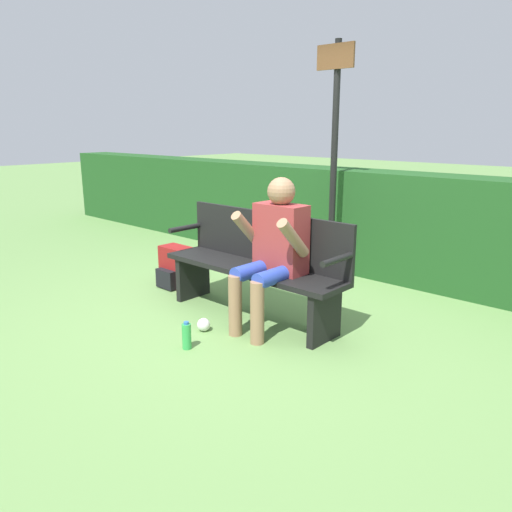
% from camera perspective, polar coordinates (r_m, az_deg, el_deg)
% --- Properties ---
extents(ground_plane, '(40.00, 40.00, 0.00)m').
position_cam_1_polar(ground_plane, '(4.51, -0.55, -6.95)').
color(ground_plane, '#668E4C').
extents(hedge_back, '(12.00, 0.56, 1.17)m').
position_cam_1_polar(hedge_back, '(5.90, 12.79, 3.81)').
color(hedge_back, '#1E4C1E').
rests_on(hedge_back, ground).
extents(park_bench, '(1.82, 0.43, 0.93)m').
position_cam_1_polar(park_bench, '(4.40, 0.03, -0.82)').
color(park_bench, black).
rests_on(park_bench, ground).
extents(person_seated, '(0.57, 0.59, 1.26)m').
position_cam_1_polar(person_seated, '(4.07, 2.02, 1.16)').
color(person_seated, '#993333').
rests_on(person_seated, ground).
extents(backpack, '(0.33, 0.29, 0.43)m').
position_cam_1_polar(backpack, '(5.35, -9.23, -1.32)').
color(backpack, maroon).
rests_on(backpack, ground).
extents(water_bottle, '(0.07, 0.07, 0.22)m').
position_cam_1_polar(water_bottle, '(3.89, -7.93, -9.04)').
color(water_bottle, green).
rests_on(water_bottle, ground).
extents(signpost, '(0.44, 0.09, 2.51)m').
position_cam_1_polar(signpost, '(5.45, 8.91, 12.19)').
color(signpost, black).
rests_on(signpost, ground).
extents(litter_crumple, '(0.11, 0.11, 0.11)m').
position_cam_1_polar(litter_crumple, '(4.21, -6.01, -7.81)').
color(litter_crumple, silver).
rests_on(litter_crumple, ground).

